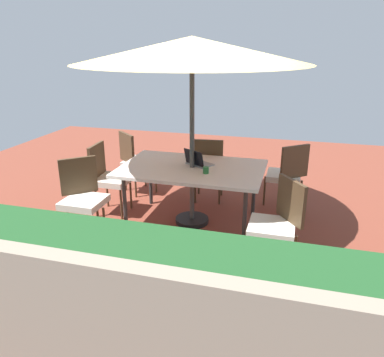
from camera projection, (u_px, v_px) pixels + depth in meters
name	position (u px, v px, depth m)	size (l,w,h in m)	color
ground_plane	(192.00, 223.00, 5.15)	(10.00, 10.00, 0.02)	brown
hedge_row	(101.00, 306.00, 2.76)	(6.30, 0.85, 0.98)	#1E4C23
dining_table	(192.00, 171.00, 4.90)	(1.81, 1.17, 0.77)	silver
patio_umbrella	(192.00, 51.00, 4.41)	(2.78, 2.78, 2.34)	#4C4C4C
chair_south	(209.00, 166.00, 5.66)	(0.47, 0.48, 0.98)	silver
chair_east	(108.00, 175.00, 5.26)	(0.47, 0.46, 0.98)	silver
chair_northeast	(82.00, 195.00, 4.57)	(0.59, 0.59, 0.98)	silver
chair_northwest	(277.00, 221.00, 3.92)	(0.58, 0.58, 0.98)	silver
chair_southwest	(287.00, 173.00, 5.35)	(0.58, 0.59, 0.98)	silver
chair_southeast	(136.00, 159.00, 5.98)	(0.58, 0.59, 0.98)	silver
laptop	(198.00, 162.00, 4.94)	(0.40, 0.37, 0.21)	gray
cup	(206.00, 170.00, 4.64)	(0.07, 0.07, 0.08)	#286B33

